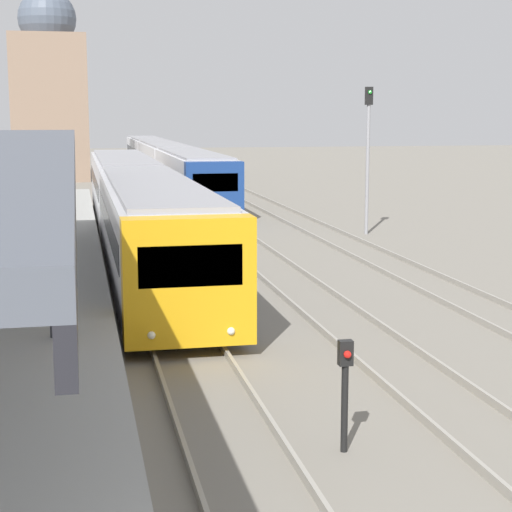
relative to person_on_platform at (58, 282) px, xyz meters
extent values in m
cube|color=black|center=(0.32, 0.99, 2.04)|extent=(0.08, 26.03, 0.24)
cylinder|color=#47474C|center=(-1.64, 11.41, 0.59)|extent=(0.16, 0.16, 3.15)
cylinder|color=#2D2D33|center=(-0.10, 0.04, -0.56)|extent=(0.14, 0.14, 0.85)
cylinder|color=#2D2D33|center=(0.10, 0.04, -0.56)|extent=(0.14, 0.14, 0.85)
cube|color=olive|center=(0.00, 0.04, 0.16)|extent=(0.40, 0.22, 0.60)
sphere|color=tan|center=(0.00, 0.04, 0.57)|extent=(0.22, 0.22, 0.22)
cube|color=#B22828|center=(0.00, -0.16, 0.18)|extent=(0.30, 0.18, 0.40)
cube|color=gold|center=(2.47, 1.60, -0.39)|extent=(2.60, 0.70, 2.54)
cube|color=black|center=(2.47, 1.27, -0.03)|extent=(2.03, 0.04, 0.81)
sphere|color=#EFEACC|center=(1.69, 1.26, -1.36)|extent=(0.16, 0.16, 0.16)
sphere|color=#EFEACC|center=(3.25, 1.26, -1.36)|extent=(0.16, 0.16, 0.16)
cube|color=#B7B7BC|center=(2.47, 9.35, -0.39)|extent=(2.60, 14.80, 2.54)
cube|color=gray|center=(2.47, 9.35, 0.94)|extent=(2.29, 14.50, 0.12)
cube|color=black|center=(2.47, 9.35, -0.11)|extent=(2.62, 13.62, 0.66)
cylinder|color=black|center=(1.36, 4.54, -1.58)|extent=(0.12, 0.70, 0.70)
cylinder|color=black|center=(3.58, 4.54, -1.58)|extent=(0.12, 0.70, 0.70)
cylinder|color=black|center=(1.36, 14.16, -1.58)|extent=(0.12, 0.70, 0.70)
cylinder|color=black|center=(3.58, 14.16, -1.58)|extent=(0.12, 0.70, 0.70)
cube|color=#B7B7BC|center=(2.47, 24.50, -0.39)|extent=(2.60, 14.80, 2.54)
cube|color=gray|center=(2.47, 24.50, 0.94)|extent=(2.29, 14.50, 0.12)
cube|color=black|center=(2.47, 24.50, -0.11)|extent=(2.62, 13.62, 0.66)
cylinder|color=black|center=(1.36, 19.69, -1.58)|extent=(0.12, 0.70, 0.70)
cylinder|color=black|center=(3.58, 19.69, -1.58)|extent=(0.12, 0.70, 0.70)
cylinder|color=black|center=(1.36, 29.31, -1.58)|extent=(0.12, 0.70, 0.70)
cylinder|color=black|center=(3.58, 29.31, -1.58)|extent=(0.12, 0.70, 0.70)
cube|color=navy|center=(6.30, 22.32, -0.42)|extent=(2.57, 0.70, 2.48)
cube|color=black|center=(6.30, 21.99, -0.07)|extent=(2.00, 0.04, 0.79)
sphere|color=#EFEACC|center=(5.53, 21.98, -1.36)|extent=(0.16, 0.16, 0.16)
sphere|color=#EFEACC|center=(7.07, 21.98, -1.36)|extent=(0.16, 0.16, 0.16)
cube|color=silver|center=(6.30, 29.64, -0.42)|extent=(2.57, 13.94, 2.48)
cube|color=gray|center=(6.30, 29.64, 0.88)|extent=(2.26, 13.66, 0.12)
cube|color=black|center=(6.30, 29.64, -0.15)|extent=(2.59, 12.82, 0.64)
cylinder|color=black|center=(5.21, 25.11, -1.58)|extent=(0.12, 0.70, 0.70)
cylinder|color=black|center=(7.39, 25.11, -1.58)|extent=(0.12, 0.70, 0.70)
cylinder|color=black|center=(5.21, 34.17, -1.58)|extent=(0.12, 0.70, 0.70)
cylinder|color=black|center=(7.39, 34.17, -1.58)|extent=(0.12, 0.70, 0.70)
cube|color=silver|center=(6.30, 43.92, -0.42)|extent=(2.57, 13.94, 2.48)
cube|color=gray|center=(6.30, 43.92, 0.88)|extent=(2.26, 13.66, 0.12)
cube|color=black|center=(6.30, 43.92, -0.15)|extent=(2.59, 12.82, 0.64)
cylinder|color=black|center=(5.21, 39.39, -1.58)|extent=(0.12, 0.70, 0.70)
cylinder|color=black|center=(7.39, 39.39, -1.58)|extent=(0.12, 0.70, 0.70)
cylinder|color=black|center=(5.21, 48.45, -1.58)|extent=(0.12, 0.70, 0.70)
cylinder|color=black|center=(7.39, 48.45, -1.58)|extent=(0.12, 0.70, 0.70)
cube|color=silver|center=(6.30, 58.21, -0.42)|extent=(2.57, 13.94, 2.48)
cube|color=gray|center=(6.30, 58.21, 0.88)|extent=(2.26, 13.66, 0.12)
cube|color=black|center=(6.30, 58.21, -0.15)|extent=(2.59, 12.82, 0.64)
cylinder|color=black|center=(5.21, 53.68, -1.58)|extent=(0.12, 0.70, 0.70)
cylinder|color=black|center=(7.39, 53.68, -1.58)|extent=(0.12, 0.70, 0.70)
cylinder|color=black|center=(5.21, 62.74, -1.58)|extent=(0.12, 0.70, 0.70)
cylinder|color=black|center=(7.39, 62.74, -1.58)|extent=(0.12, 0.70, 0.70)
cylinder|color=black|center=(4.00, -3.70, -1.29)|extent=(0.10, 0.10, 1.28)
cube|color=black|center=(4.00, -3.70, -0.46)|extent=(0.20, 0.14, 0.36)
sphere|color=red|center=(4.00, -3.79, -0.46)|extent=(0.11, 0.11, 0.11)
cylinder|color=gray|center=(11.77, 17.76, 1.00)|extent=(0.14, 0.14, 5.86)
cube|color=black|center=(11.77, 17.76, 3.58)|extent=(0.28, 0.20, 0.70)
sphere|color=green|center=(11.77, 17.64, 3.72)|extent=(0.14, 0.14, 0.14)
cube|color=#89705B|center=(-1.32, 50.26, 3.31)|extent=(5.39, 5.39, 10.47)
sphere|color=#4C5666|center=(-1.32, 50.26, 9.68)|extent=(4.14, 4.14, 4.14)
camera|label=1|loc=(0.37, -14.85, 2.85)|focal=60.00mm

